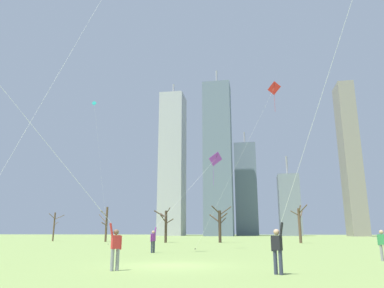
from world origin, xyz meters
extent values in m
plane|color=#7A934C|center=(0.00, 0.00, 0.00)|extent=(400.00, 400.00, 0.00)
cylinder|color=gray|center=(-1.61, -2.54, 0.42)|extent=(0.14, 0.14, 0.85)
cylinder|color=gray|center=(-1.78, -2.69, 0.42)|extent=(0.14, 0.14, 0.85)
cube|color=red|center=(-1.69, -2.61, 1.12)|extent=(0.39, 0.38, 0.54)
sphere|color=brown|center=(-1.69, -2.61, 1.51)|extent=(0.22, 0.22, 0.22)
cylinder|color=red|center=(-1.54, -2.47, 1.09)|extent=(0.09, 0.09, 0.55)
cylinder|color=red|center=(-1.85, -2.75, 1.59)|extent=(0.21, 0.20, 0.56)
cylinder|color=silver|center=(-7.44, 2.00, 11.91)|extent=(2.89, 8.33, 20.13)
cylinder|color=#33384C|center=(-3.68, 9.77, 0.42)|extent=(0.14, 0.14, 0.85)
cylinder|color=#33384C|center=(-3.57, 9.96, 0.42)|extent=(0.14, 0.14, 0.85)
cube|color=purple|center=(-3.62, 9.87, 1.12)|extent=(0.34, 0.39, 0.54)
sphere|color=tan|center=(-3.62, 9.87, 1.51)|extent=(0.22, 0.22, 0.22)
cylinder|color=purple|center=(-3.73, 9.69, 1.09)|extent=(0.09, 0.09, 0.55)
cylinder|color=purple|center=(-3.52, 10.05, 1.59)|extent=(0.18, 0.22, 0.56)
cube|color=purple|center=(0.50, 16.66, 8.36)|extent=(1.21, 0.90, 1.38)
cylinder|color=black|center=(0.50, 16.66, 8.36)|extent=(0.42, 0.27, 0.86)
cylinder|color=purple|center=(0.26, 16.81, 6.84)|extent=(0.02, 0.02, 2.04)
cylinder|color=silver|center=(-1.51, 13.35, 5.10)|extent=(4.03, 6.62, 6.53)
cylinder|color=#33384C|center=(4.62, -2.82, 0.42)|extent=(0.14, 0.14, 0.85)
cylinder|color=#33384C|center=(4.80, -2.94, 0.42)|extent=(0.14, 0.14, 0.85)
cube|color=black|center=(4.71, -2.88, 1.12)|extent=(0.39, 0.36, 0.54)
sphere|color=tan|center=(4.71, -2.88, 1.51)|extent=(0.22, 0.22, 0.22)
cylinder|color=black|center=(4.54, -2.76, 1.09)|extent=(0.09, 0.09, 0.55)
cylinder|color=black|center=(4.88, -3.00, 1.59)|extent=(0.22, 0.19, 0.56)
cylinder|color=silver|center=(7.52, -3.99, 8.98)|extent=(5.29, 2.00, 14.26)
cylinder|color=gray|center=(10.60, 4.46, 0.42)|extent=(0.14, 0.14, 0.85)
cube|color=#338C4C|center=(10.69, 4.39, 1.12)|extent=(0.39, 0.37, 0.54)
sphere|color=tan|center=(10.69, 4.39, 1.51)|extent=(0.22, 0.22, 0.22)
cylinder|color=#338C4C|center=(10.53, 4.53, 1.09)|extent=(0.09, 0.09, 0.55)
cube|color=teal|center=(-17.27, 26.68, 18.85)|extent=(0.79, 0.22, 0.77)
cylinder|color=black|center=(-17.27, 26.68, 18.85)|extent=(0.05, 0.19, 0.50)
cylinder|color=silver|center=(-15.80, 26.96, 9.45)|extent=(2.95, 0.56, 18.81)
cylinder|color=#3F3833|center=(-14.33, 27.23, 0.04)|extent=(0.10, 0.10, 0.08)
cube|color=red|center=(6.36, 16.14, 15.06)|extent=(1.25, 0.60, 1.23)
cylinder|color=black|center=(6.36, 16.14, 15.06)|extent=(0.04, 0.50, 0.75)
cylinder|color=red|center=(6.35, 16.43, 13.69)|extent=(0.02, 0.02, 1.86)
cylinder|color=silver|center=(2.50, 15.98, 7.55)|extent=(7.74, 0.33, 15.02)
cylinder|color=#3F3833|center=(-1.37, 15.82, 0.04)|extent=(0.10, 0.10, 0.08)
cylinder|color=brown|center=(-19.26, 38.03, 2.71)|extent=(0.34, 0.34, 5.43)
cylinder|color=brown|center=(-19.45, 37.55, 2.77)|extent=(0.55, 1.07, 0.54)
cylinder|color=brown|center=(-20.02, 38.30, 3.58)|extent=(1.62, 0.64, 1.48)
cylinder|color=brown|center=(-19.54, 38.56, 4.17)|extent=(0.72, 1.16, 0.66)
cylinder|color=brown|center=(-19.53, 38.56, 3.32)|extent=(0.68, 1.17, 0.75)
cylinder|color=brown|center=(-19.53, 37.43, 4.33)|extent=(0.72, 1.36, 1.11)
cylinder|color=#423326|center=(-8.85, 35.26, 2.29)|extent=(0.37, 0.37, 4.58)
cylinder|color=#423326|center=(-8.41, 34.68, 4.54)|extent=(1.00, 1.27, 0.92)
cylinder|color=#423326|center=(-9.16, 34.80, 3.43)|extent=(0.81, 1.10, 1.17)
cylinder|color=#423326|center=(-8.28, 35.20, 3.05)|extent=(1.22, 0.27, 0.79)
cylinder|color=#423326|center=(-9.44, 35.94, 3.92)|extent=(1.34, 1.52, 0.80)
cylinder|color=#423326|center=(-9.75, 35.21, 4.09)|extent=(1.90, 0.28, 1.16)
cylinder|color=#423326|center=(-1.09, 37.02, 2.31)|extent=(0.43, 0.43, 4.63)
cylinder|color=#423326|center=(-0.65, 37.29, 3.10)|extent=(1.02, 0.71, 1.04)
cylinder|color=#423326|center=(-1.61, 36.50, 4.73)|extent=(1.26, 1.25, 1.20)
cylinder|color=#423326|center=(-1.86, 37.36, 3.48)|extent=(1.74, 0.92, 1.33)
cylinder|color=#423326|center=(-0.51, 36.90, 3.79)|extent=(1.29, 0.42, 1.00)
cylinder|color=#423326|center=(-0.23, 37.20, 4.59)|extent=(1.84, 0.55, 1.37)
cylinder|color=brown|center=(-29.71, 40.50, 2.38)|extent=(0.26, 0.26, 4.76)
cylinder|color=brown|center=(-29.93, 41.47, 2.94)|extent=(0.54, 2.00, 0.70)
cylinder|color=brown|center=(-30.03, 40.98, 2.54)|extent=(0.76, 1.06, 0.47)
cylinder|color=brown|center=(-29.86, 39.82, 4.12)|extent=(0.41, 1.42, 0.88)
cylinder|color=brown|center=(-28.74, 40.34, 3.97)|extent=(1.98, 0.41, 0.79)
cylinder|color=brown|center=(10.27, 36.50, 2.40)|extent=(0.39, 0.39, 4.80)
cylinder|color=brown|center=(10.77, 35.79, 4.61)|extent=(1.18, 1.58, 1.28)
cylinder|color=brown|center=(10.31, 35.83, 4.63)|extent=(0.25, 1.41, 0.62)
cylinder|color=brown|center=(9.68, 36.24, 4.11)|extent=(1.29, 0.66, 0.76)
cylinder|color=brown|center=(10.35, 35.88, 4.65)|extent=(0.35, 1.38, 1.08)
cylinder|color=brown|center=(10.60, 37.18, 3.76)|extent=(0.84, 1.53, 1.46)
cube|color=slate|center=(1.21, 142.40, 20.06)|extent=(9.44, 9.39, 40.12)
cylinder|color=#99999E|center=(1.21, 142.40, 43.03)|extent=(0.80, 0.80, 5.82)
cube|color=gray|center=(18.60, 135.99, 12.35)|extent=(8.39, 9.69, 24.71)
cylinder|color=#99999E|center=(18.60, 135.99, 28.81)|extent=(0.80, 0.80, 8.20)
cube|color=#B2B2B7|center=(-30.49, 134.20, 31.31)|extent=(10.30, 11.65, 62.62)
cylinder|color=#99999E|center=(-30.49, 134.20, 65.57)|extent=(0.80, 0.80, 5.91)
cube|color=gray|center=(40.72, 122.66, 28.93)|extent=(5.83, 10.22, 57.86)
cube|color=slate|center=(-9.27, 123.02, 30.86)|extent=(11.08, 9.83, 61.72)
cylinder|color=#99999E|center=(-9.27, 123.02, 65.07)|extent=(0.80, 0.80, 6.69)
camera|label=1|loc=(3.89, -16.93, 1.51)|focal=33.35mm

